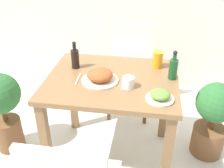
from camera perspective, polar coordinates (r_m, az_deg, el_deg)
ground_plane at (r=2.33m, az=0.00°, el=-15.24°), size 16.00×16.00×0.00m
dining_table at (r=1.93m, az=0.00°, el=-2.00°), size 0.93×0.76×0.76m
chair_far at (r=2.63m, az=4.07°, el=4.49°), size 0.42×0.42×0.92m
food_plate at (r=1.81m, az=-2.65°, el=1.74°), size 0.26×0.26×0.09m
side_plate at (r=1.64m, az=10.41°, el=-2.53°), size 0.18×0.18×0.07m
drink_cup at (r=1.74m, az=3.59°, el=0.40°), size 0.08×0.08×0.07m
juice_glass at (r=2.02m, az=9.95°, el=5.22°), size 0.07×0.07×0.13m
sauce_bottle at (r=2.00m, az=-8.04°, el=5.66°), size 0.06×0.06×0.21m
condiment_bottle at (r=1.87m, az=13.20°, el=3.39°), size 0.06×0.06×0.21m
fork_utensil at (r=1.87m, az=-7.42°, el=1.08°), size 0.02×0.17×0.00m
spoon_utensil at (r=1.81m, az=2.32°, el=0.32°), size 0.02×0.20×0.00m
potted_plant_left at (r=2.32m, az=-22.75°, el=-4.45°), size 0.33×0.33×0.72m
potted_plant_right at (r=2.28m, az=21.11°, el=-6.73°), size 0.32×0.32×0.67m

